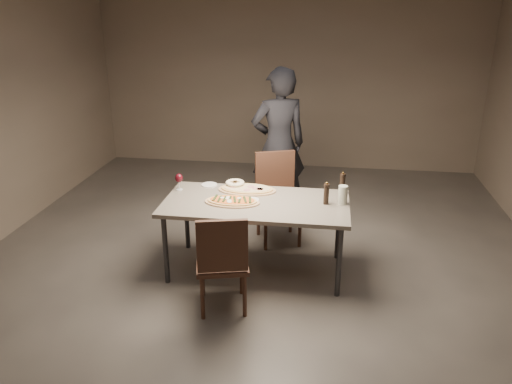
# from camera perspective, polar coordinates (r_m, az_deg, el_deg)

# --- Properties ---
(room) EXTENTS (7.00, 7.00, 7.00)m
(room) POSITION_cam_1_polar(r_m,az_deg,el_deg) (4.64, 0.00, 6.34)
(room) COLOR #5C554F
(room) RESTS_ON ground
(dining_table) EXTENTS (1.80, 0.90, 0.75)m
(dining_table) POSITION_cam_1_polar(r_m,az_deg,el_deg) (4.87, 0.00, -1.72)
(dining_table) COLOR gray
(dining_table) RESTS_ON ground
(zucchini_pizza) EXTENTS (0.54, 0.30, 0.05)m
(zucchini_pizza) POSITION_cam_1_polar(r_m,az_deg,el_deg) (4.82, -2.74, -1.05)
(zucchini_pizza) COLOR tan
(zucchini_pizza) RESTS_ON dining_table
(ham_pizza) EXTENTS (0.60, 0.33, 0.04)m
(ham_pizza) POSITION_cam_1_polar(r_m,az_deg,el_deg) (5.12, -1.03, 0.32)
(ham_pizza) COLOR tan
(ham_pizza) RESTS_ON dining_table
(bread_basket) EXTENTS (0.19, 0.19, 0.07)m
(bread_basket) POSITION_cam_1_polar(r_m,az_deg,el_deg) (5.20, -2.41, 0.94)
(bread_basket) COLOR #F0E4C3
(bread_basket) RESTS_ON dining_table
(oil_dish) EXTENTS (0.14, 0.14, 0.02)m
(oil_dish) POSITION_cam_1_polar(r_m,az_deg,el_deg) (4.86, -0.48, -0.94)
(oil_dish) COLOR white
(oil_dish) RESTS_ON dining_table
(pepper_mill_left) EXTENTS (0.06, 0.06, 0.22)m
(pepper_mill_left) POSITION_cam_1_polar(r_m,az_deg,el_deg) (4.81, 8.04, -0.19)
(pepper_mill_left) COLOR black
(pepper_mill_left) RESTS_ON dining_table
(pepper_mill_right) EXTENTS (0.06, 0.06, 0.23)m
(pepper_mill_right) POSITION_cam_1_polar(r_m,az_deg,el_deg) (5.10, 9.85, 1.01)
(pepper_mill_right) COLOR black
(pepper_mill_right) RESTS_ON dining_table
(carafe) EXTENTS (0.09, 0.09, 0.18)m
(carafe) POSITION_cam_1_polar(r_m,az_deg,el_deg) (4.84, 9.89, -0.32)
(carafe) COLOR silver
(carafe) RESTS_ON dining_table
(wine_glass) EXTENTS (0.08, 0.08, 0.18)m
(wine_glass) POSITION_cam_1_polar(r_m,az_deg,el_deg) (5.17, -8.80, 1.53)
(wine_glass) COLOR silver
(wine_glass) RESTS_ON dining_table
(side_plate) EXTENTS (0.16, 0.16, 0.01)m
(side_plate) POSITION_cam_1_polar(r_m,az_deg,el_deg) (5.30, -5.36, 0.83)
(side_plate) COLOR white
(side_plate) RESTS_ON dining_table
(chair_near) EXTENTS (0.54, 0.54, 0.94)m
(chair_near) POSITION_cam_1_polar(r_m,az_deg,el_deg) (4.29, -3.87, -7.62)
(chair_near) COLOR #42271B
(chair_near) RESTS_ON ground
(chair_far) EXTENTS (0.61, 0.61, 1.00)m
(chair_far) POSITION_cam_1_polar(r_m,az_deg,el_deg) (5.62, 2.43, 0.01)
(chair_far) COLOR #42271B
(chair_far) RESTS_ON ground
(diner) EXTENTS (0.80, 0.68, 1.87)m
(diner) POSITION_cam_1_polar(r_m,az_deg,el_deg) (6.09, 2.60, 5.42)
(diner) COLOR black
(diner) RESTS_ON ground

